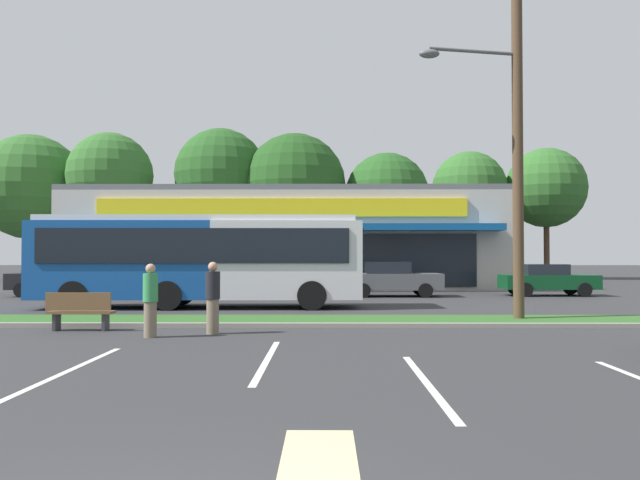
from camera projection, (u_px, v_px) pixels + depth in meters
grass_median at (282, 321)px, 17.87m from camera, size 56.00×2.20×0.12m
curb_lip at (278, 325)px, 16.65m from camera, size 56.00×0.24×0.12m
parking_stripe_0 at (70, 370)px, 10.48m from camera, size 0.12×4.80×0.01m
parking_stripe_1 at (267, 360)px, 11.48m from camera, size 0.12×4.80×0.01m
parking_stripe_2 at (427, 383)px, 9.42m from camera, size 0.12×4.80×0.01m
lot_arrow at (319, 453)px, 6.06m from camera, size 0.70×1.60×0.01m
storefront_building at (288, 240)px, 40.42m from camera, size 24.35×14.33×5.64m
tree_far_left at (31, 187)px, 49.30m from camera, size 7.98×7.98×11.07m
tree_left at (110, 175)px, 47.69m from camera, size 6.27×6.27×10.91m
tree_mid_left at (221, 175)px, 49.18m from camera, size 6.98×6.98×11.51m
tree_mid at (295, 184)px, 48.40m from camera, size 7.59×7.59×10.98m
tree_mid_right at (387, 195)px, 48.76m from camera, size 6.27×6.27×9.60m
tree_right at (469, 189)px, 50.64m from camera, size 5.81×5.81×10.00m
tree_far_right at (546, 188)px, 50.52m from camera, size 6.21×6.21×10.25m
utility_pole at (513, 123)px, 18.03m from camera, size 3.14×2.38×10.41m
city_bus at (199, 258)px, 23.02m from camera, size 11.57×2.90×3.25m
bus_stop_bench at (80, 310)px, 15.93m from camera, size 1.60×0.45×0.95m
car_0 at (58, 279)px, 29.47m from camera, size 4.25×1.86×1.48m
car_1 at (391, 279)px, 29.30m from camera, size 4.40×2.02×1.56m
car_2 at (547, 279)px, 29.80m from camera, size 4.24×1.90×1.46m
car_3 at (201, 280)px, 29.22m from camera, size 4.40×1.93×1.42m
pedestrian_near_bench at (150, 300)px, 14.68m from camera, size 0.34×0.34×1.67m
pedestrian_by_pole at (213, 298)px, 15.33m from camera, size 0.34×0.34×1.70m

